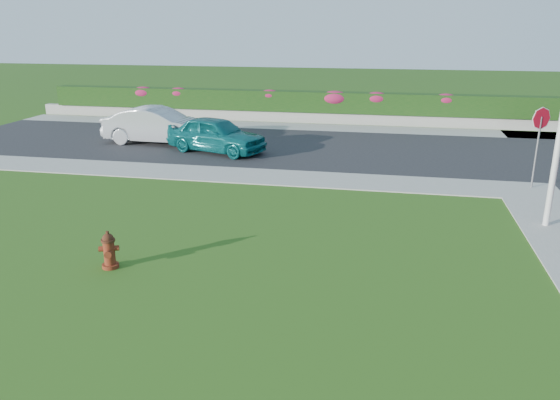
% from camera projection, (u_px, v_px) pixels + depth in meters
% --- Properties ---
extents(ground, '(120.00, 120.00, 0.00)m').
position_uv_depth(ground, '(255.00, 302.00, 10.72)').
color(ground, black).
rests_on(ground, ground).
extents(street_far, '(26.00, 8.00, 0.04)m').
position_uv_depth(street_far, '(221.00, 144.00, 24.71)').
color(street_far, black).
rests_on(street_far, ground).
extents(sidewalk_far, '(24.00, 2.00, 0.04)m').
position_uv_depth(sidewalk_far, '(156.00, 171.00, 20.23)').
color(sidewalk_far, gray).
rests_on(sidewalk_far, ground).
extents(curb_corner, '(2.00, 2.00, 0.04)m').
position_uv_depth(curb_corner, '(529.00, 191.00, 17.81)').
color(curb_corner, gray).
rests_on(curb_corner, ground).
extents(sidewalk_beyond, '(34.00, 2.00, 0.04)m').
position_uv_depth(sidewalk_beyond, '(323.00, 128.00, 28.63)').
color(sidewalk_beyond, gray).
rests_on(sidewalk_beyond, ground).
extents(retaining_wall, '(34.00, 0.40, 0.60)m').
position_uv_depth(retaining_wall, '(326.00, 118.00, 29.94)').
color(retaining_wall, gray).
rests_on(retaining_wall, ground).
extents(hedge, '(32.00, 0.90, 1.10)m').
position_uv_depth(hedge, '(327.00, 102.00, 29.77)').
color(hedge, black).
rests_on(hedge, retaining_wall).
extents(fire_hydrant, '(0.45, 0.43, 0.87)m').
position_uv_depth(fire_hydrant, '(109.00, 251.00, 12.12)').
color(fire_hydrant, '#4C100B').
rests_on(fire_hydrant, ground).
extents(sedan_teal, '(4.68, 3.02, 1.48)m').
position_uv_depth(sedan_teal, '(216.00, 134.00, 22.94)').
color(sedan_teal, '#0C5E61').
rests_on(sedan_teal, street_far).
extents(sedan_silver, '(4.94, 1.88, 1.61)m').
position_uv_depth(sedan_silver, '(158.00, 126.00, 24.59)').
color(sedan_silver, '#AFB3B7').
rests_on(sedan_silver, street_far).
extents(stop_sign, '(0.64, 0.40, 2.71)m').
position_uv_depth(stop_sign, '(540.00, 128.00, 17.51)').
color(stop_sign, slate).
rests_on(stop_sign, ground).
extents(flower_clump_a, '(1.32, 0.85, 0.66)m').
position_uv_depth(flower_clump_a, '(144.00, 92.00, 31.58)').
color(flower_clump_a, '#A61C43').
rests_on(flower_clump_a, hedge).
extents(flower_clump_b, '(1.21, 0.78, 0.60)m').
position_uv_depth(flower_clump_b, '(179.00, 93.00, 31.17)').
color(flower_clump_b, '#A61C43').
rests_on(flower_clump_b, hedge).
extents(flower_clump_c, '(1.17, 0.75, 0.58)m').
position_uv_depth(flower_clump_c, '(270.00, 95.00, 30.17)').
color(flower_clump_c, '#A61C43').
rests_on(flower_clump_c, hedge).
extents(flower_clump_d, '(1.53, 0.99, 0.77)m').
position_uv_depth(flower_clump_d, '(335.00, 98.00, 29.52)').
color(flower_clump_d, '#A61C43').
rests_on(flower_clump_d, hedge).
extents(flower_clump_e, '(1.31, 0.84, 0.66)m').
position_uv_depth(flower_clump_e, '(377.00, 98.00, 29.09)').
color(flower_clump_e, '#A61C43').
rests_on(flower_clump_e, hedge).
extents(flower_clump_f, '(1.23, 0.79, 0.62)m').
position_uv_depth(flower_clump_f, '(446.00, 100.00, 28.42)').
color(flower_clump_f, '#A61C43').
rests_on(flower_clump_f, hedge).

